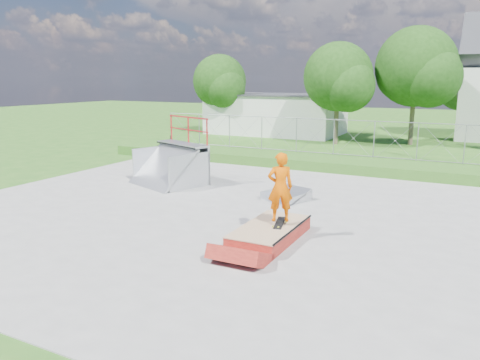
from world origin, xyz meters
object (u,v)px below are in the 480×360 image
Objects in this scene: quarter_pipe at (167,152)px; skater at (280,190)px; flat_bank_ramp at (286,195)px; grind_box at (270,233)px.

quarter_pipe is 1.46× the size of skater.
flat_bank_ramp is at bearing -101.53° from skater.
flat_bank_ramp is at bearing 18.50° from quarter_pipe.
quarter_pipe is at bearing -162.61° from flat_bank_ramp.
flat_bank_ramp is 4.37m from skater.
flat_bank_ramp is (5.30, -0.20, -1.17)m from quarter_pipe.
skater is (0.20, 0.18, 1.19)m from grind_box.
grind_box is at bearing -54.48° from flat_bank_ramp.
quarter_pipe is at bearing 146.05° from grind_box.
flat_bank_ramp is (-1.19, 4.14, -0.01)m from grind_box.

